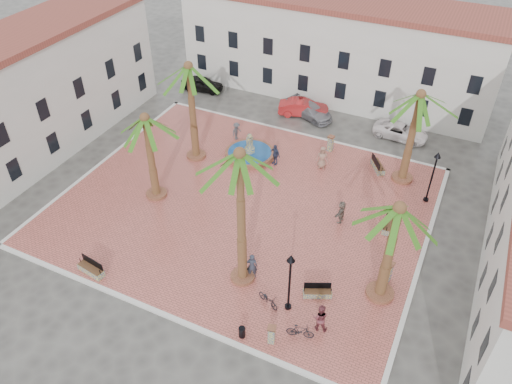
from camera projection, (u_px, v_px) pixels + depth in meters
ground at (244, 205)px, 37.07m from camera, size 120.00×120.00×0.00m
plaza at (244, 204)px, 37.03m from camera, size 26.00×22.00×0.15m
kerb_n at (299, 134)px, 44.79m from camera, size 26.30×0.30×0.16m
kerb_s at (160, 313)px, 29.26m from camera, size 26.30×0.30×0.16m
kerb_e at (421, 259)px, 32.63m from camera, size 0.30×22.30×0.16m
kerb_w at (104, 161)px, 41.41m from camera, size 0.30×22.30×0.16m
building_north at (336, 48)px, 48.23m from camera, size 30.40×7.40×9.50m
building_west at (34, 93)px, 40.37m from camera, size 6.40×24.40×10.00m
fountain at (250, 153)px, 41.73m from camera, size 4.15×4.15×2.14m
palm_nw at (189, 77)px, 37.37m from camera, size 5.20×5.20×8.45m
palm_sw at (146, 128)px, 34.14m from camera, size 5.09×5.09×7.05m
palm_s at (240, 168)px, 26.04m from camera, size 4.96×4.96×9.73m
palm_e at (397, 220)px, 26.55m from camera, size 5.53×5.53×7.24m
palm_ne at (419, 105)px, 35.32m from camera, size 5.36×5.36×7.77m
bench_s at (91, 269)px, 31.47m from camera, size 1.99×0.86×1.01m
bench_se at (317, 293)px, 30.02m from camera, size 1.79×1.21×0.91m
bench_e at (388, 224)px, 34.81m from camera, size 0.73×1.97×1.02m
bench_ne at (378, 166)px, 40.25m from camera, size 1.55×1.92×1.01m
lamppost_s at (290, 273)px, 27.63m from camera, size 0.48×0.48×4.39m
lamppost_e at (434, 169)px, 35.46m from camera, size 0.47×0.47×4.33m
bollard_se at (272, 334)px, 27.21m from camera, size 0.55×0.55×1.29m
bollard_n at (331, 143)px, 42.07m from camera, size 0.60×0.60×1.43m
bollard_e at (388, 271)px, 30.67m from camera, size 0.63×0.63×1.51m
litter_bin at (242, 332)px, 27.69m from camera, size 0.37×0.37×0.73m
cyclist_a at (252, 266)px, 30.81m from camera, size 0.81×0.69×1.89m
bicycle_a at (268, 299)px, 29.42m from camera, size 1.69×1.14×0.84m
cyclist_b at (320, 318)px, 27.74m from camera, size 1.05×0.89×1.90m
bicycle_b at (300, 331)px, 27.60m from camera, size 1.65×0.79×0.95m
pedestrian_fountain_a at (322, 157)px, 40.05m from camera, size 1.06×0.85×1.90m
pedestrian_fountain_b at (275, 154)px, 40.46m from camera, size 1.15×0.85×1.82m
pedestrian_north at (237, 131)px, 43.46m from camera, size 0.80×1.15×1.63m
pedestrian_east at (341, 212)px, 34.92m from camera, size 0.54×1.63×1.75m
car_black at (202, 84)px, 51.12m from camera, size 4.48×2.30×1.46m
car_red at (304, 108)px, 47.07m from camera, size 4.96×2.89×1.54m
car_silver at (310, 110)px, 46.85m from camera, size 5.14×3.50×1.38m
car_white at (401, 131)px, 44.00m from camera, size 4.87×2.46×1.32m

